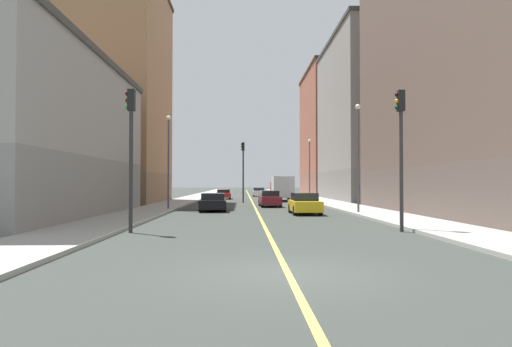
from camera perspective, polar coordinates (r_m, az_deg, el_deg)
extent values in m
plane|color=#323733|center=(10.60, 4.04, -12.53)|extent=(400.00, 400.00, 0.00)
cube|color=#9E9B93|center=(60.04, 6.81, -3.14)|extent=(3.42, 168.00, 0.15)
cube|color=#9E9B93|center=(59.77, -8.24, -3.15)|extent=(3.42, 168.00, 0.15)
cube|color=#E5D14C|center=(59.39, -0.70, -3.24)|extent=(0.16, 154.00, 0.01)
cube|color=brown|center=(31.39, 26.76, -2.05)|extent=(8.72, 24.26, 3.12)
cube|color=brown|center=(33.22, 26.55, 18.01)|extent=(8.72, 24.26, 19.67)
cube|color=slate|center=(55.02, 14.07, -1.51)|extent=(8.72, 19.35, 3.55)
cube|color=gray|center=(55.80, 14.02, 8.37)|extent=(8.72, 19.35, 15.60)
cube|color=#3B3937|center=(57.67, 13.97, 16.23)|extent=(9.02, 19.65, 0.40)
cube|color=brown|center=(74.77, 9.84, -1.36)|extent=(8.72, 18.32, 3.80)
cube|color=#93513D|center=(75.43, 9.81, 6.37)|extent=(8.72, 18.32, 16.49)
cube|color=#42241B|center=(77.00, 9.78, 12.61)|extent=(9.02, 18.62, 0.40)
cube|color=gray|center=(29.96, -27.16, -1.64)|extent=(8.72, 20.36, 3.59)
cube|color=#9E9993|center=(30.30, -27.07, 7.43)|extent=(8.72, 20.36, 5.97)
cube|color=#474442|center=(30.93, -27.01, 13.27)|extent=(9.02, 20.66, 0.40)
cube|color=#8F6B4F|center=(48.40, -17.13, -1.80)|extent=(8.72, 14.24, 3.11)
cube|color=#A8754C|center=(49.60, -17.05, 11.45)|extent=(8.72, 14.24, 19.62)
cylinder|color=#2D2D2D|center=(19.96, 18.10, 0.25)|extent=(0.16, 0.16, 5.15)
cube|color=black|center=(20.27, 18.04, 8.83)|extent=(0.28, 0.32, 0.90)
sphere|color=#320404|center=(20.26, 17.60, 9.61)|extent=(0.20, 0.20, 0.20)
sphere|color=orange|center=(20.21, 17.61, 8.83)|extent=(0.20, 0.20, 0.20)
sphere|color=black|center=(20.17, 17.61, 8.04)|extent=(0.20, 0.20, 0.20)
cylinder|color=#2D2D2D|center=(19.36, -15.71, 0.23)|extent=(0.16, 0.16, 5.11)
cube|color=black|center=(19.67, -15.66, 9.02)|extent=(0.28, 0.32, 0.90)
sphere|color=#320404|center=(19.76, -16.11, 9.77)|extent=(0.20, 0.20, 0.20)
sphere|color=#352204|center=(19.70, -16.12, 8.97)|extent=(0.20, 0.20, 0.20)
sphere|color=green|center=(19.66, -16.12, 8.17)|extent=(0.20, 0.20, 0.20)
cylinder|color=#2D2D2D|center=(47.32, -1.65, -0.41)|extent=(0.16, 0.16, 5.52)
cube|color=black|center=(47.48, -1.65, 3.46)|extent=(0.28, 0.32, 0.90)
sphere|color=#320404|center=(47.50, -1.84, 3.79)|extent=(0.20, 0.20, 0.20)
sphere|color=#352204|center=(47.48, -1.84, 3.45)|extent=(0.20, 0.20, 0.20)
sphere|color=green|center=(47.46, -1.84, 3.11)|extent=(0.20, 0.20, 0.20)
cylinder|color=#4C4C51|center=(30.73, 12.94, 1.66)|extent=(0.14, 0.14, 6.92)
sphere|color=#EAEACC|center=(31.12, 12.91, 8.31)|extent=(0.36, 0.36, 0.36)
cylinder|color=#4C4C51|center=(34.68, -11.14, 1.20)|extent=(0.14, 0.14, 6.77)
sphere|color=#EAEACC|center=(35.00, -11.12, 6.99)|extent=(0.36, 0.36, 0.36)
cylinder|color=#4C4C51|center=(52.10, 6.87, 0.34)|extent=(0.14, 0.14, 6.71)
sphere|color=#EAEACC|center=(52.31, 6.86, 4.18)|extent=(0.36, 0.36, 0.36)
cube|color=red|center=(58.32, -4.17, -2.76)|extent=(1.95, 4.56, 0.61)
cube|color=black|center=(58.31, -4.17, -2.25)|extent=(1.67, 1.96, 0.43)
cylinder|color=black|center=(59.75, -4.96, -2.92)|extent=(0.24, 0.65, 0.64)
cylinder|color=black|center=(59.72, -3.34, -2.92)|extent=(0.24, 0.65, 0.64)
cylinder|color=black|center=(56.95, -5.04, -3.00)|extent=(0.24, 0.65, 0.64)
cylinder|color=black|center=(56.92, -3.35, -3.01)|extent=(0.24, 0.65, 0.64)
cube|color=black|center=(33.18, -5.52, -3.88)|extent=(2.05, 4.37, 0.65)
cube|color=black|center=(33.31, -5.51, -2.92)|extent=(1.75, 2.29, 0.46)
cylinder|color=black|center=(34.55, -6.89, -4.14)|extent=(0.24, 0.65, 0.64)
cylinder|color=black|center=(34.50, -4.01, -4.15)|extent=(0.24, 0.65, 0.64)
cylinder|color=black|center=(31.89, -7.15, -4.39)|extent=(0.24, 0.65, 0.64)
cylinder|color=black|center=(31.84, -4.02, -4.40)|extent=(0.24, 0.65, 0.64)
cube|color=gold|center=(30.05, 6.24, -4.12)|extent=(1.85, 4.12, 0.68)
cube|color=black|center=(30.15, 6.21, -2.97)|extent=(1.61, 2.04, 0.52)
cylinder|color=black|center=(31.21, 4.40, -4.46)|extent=(0.23, 0.64, 0.64)
cylinder|color=black|center=(31.45, 7.38, -4.43)|extent=(0.23, 0.64, 0.64)
cylinder|color=black|center=(28.70, 5.00, -4.74)|extent=(0.23, 0.64, 0.64)
cylinder|color=black|center=(28.95, 8.23, -4.70)|extent=(0.23, 0.64, 0.64)
cube|color=maroon|center=(39.29, 1.76, -3.44)|extent=(1.86, 4.36, 0.69)
cube|color=black|center=(39.39, 1.75, -2.57)|extent=(1.58, 2.23, 0.50)
cylinder|color=black|center=(40.56, 0.49, -3.72)|extent=(0.24, 0.65, 0.64)
cylinder|color=black|center=(40.71, 2.67, -3.71)|extent=(0.24, 0.65, 0.64)
cylinder|color=black|center=(37.90, 0.79, -3.89)|extent=(0.24, 0.65, 0.64)
cylinder|color=black|center=(38.06, 3.12, -3.88)|extent=(0.24, 0.65, 0.64)
cube|color=white|center=(70.13, 0.37, -2.48)|extent=(1.98, 4.22, 0.68)
cube|color=black|center=(70.22, 0.37, -2.01)|extent=(1.68, 2.04, 0.47)
cylinder|color=black|center=(71.43, -0.30, -2.65)|extent=(0.24, 0.65, 0.64)
cylinder|color=black|center=(71.43, 1.04, -2.65)|extent=(0.24, 0.65, 0.64)
cylinder|color=black|center=(68.86, -0.33, -2.70)|extent=(0.24, 0.65, 0.64)
cylinder|color=black|center=(68.86, 1.06, -2.70)|extent=(0.24, 0.65, 0.64)
cube|color=maroon|center=(54.54, 3.06, -2.07)|extent=(2.30, 1.94, 1.86)
cube|color=silver|center=(50.87, 3.40, -1.73)|extent=(2.30, 4.58, 2.38)
cylinder|color=black|center=(54.14, 1.99, -2.96)|extent=(0.30, 0.90, 0.90)
cylinder|color=black|center=(54.31, 4.20, -2.95)|extent=(0.30, 0.90, 0.90)
cylinder|color=black|center=(49.85, 2.30, -3.11)|extent=(0.30, 0.90, 0.90)
cylinder|color=black|center=(50.04, 4.70, -3.10)|extent=(0.30, 0.90, 0.90)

